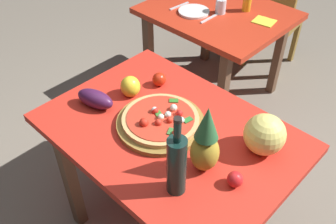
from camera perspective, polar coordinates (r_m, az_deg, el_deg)
ground_plane at (r=2.29m, az=0.20°, el=-15.95°), size 10.00×10.00×0.00m
display_table at (r=1.80m, az=0.25°, el=-4.84°), size 1.17×0.84×0.73m
background_table at (r=2.82m, az=7.46°, el=13.19°), size 0.98×0.82×0.73m
dining_chair at (r=3.32m, az=15.65°, el=13.79°), size 0.45×0.45×0.85m
pizza_board at (r=1.74m, az=-1.14°, el=-1.71°), size 0.41×0.41×0.02m
pizza at (r=1.72m, az=-1.10°, el=-1.06°), size 0.36×0.36×0.06m
wine_bottle at (r=1.39m, az=1.32°, el=-8.03°), size 0.08×0.08×0.37m
pineapple_left at (r=1.47m, az=5.76°, el=-4.67°), size 0.12×0.12×0.32m
melon at (r=1.63m, az=14.56°, el=-3.34°), size 0.18×0.18×0.18m
bell_pepper at (r=1.91m, az=-5.78°, el=3.90°), size 0.10×0.10×0.11m
eggplant at (r=1.86m, az=-11.08°, el=1.98°), size 0.22×0.14×0.09m
tomato_by_bottle at (r=1.51m, az=10.22°, el=-10.09°), size 0.06×0.06×0.06m
tomato_near_board at (r=1.97m, az=-1.36°, el=5.03°), size 0.07×0.07×0.07m
drinking_glass_juice at (r=2.78m, az=11.99°, el=16.00°), size 0.06×0.06×0.11m
drinking_glass_water at (r=2.72m, az=8.07°, el=15.73°), size 0.07×0.07×0.10m
dinner_plate at (r=2.73m, az=3.98°, el=15.09°), size 0.22×0.22×0.02m
fork_utensil at (r=2.81m, az=1.73°, el=15.91°), size 0.03×0.18×0.01m
knife_utensil at (r=2.65m, az=6.33°, el=14.04°), size 0.02×0.18×0.01m
napkin_folded at (r=2.68m, az=14.50°, el=13.28°), size 0.16×0.14×0.01m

